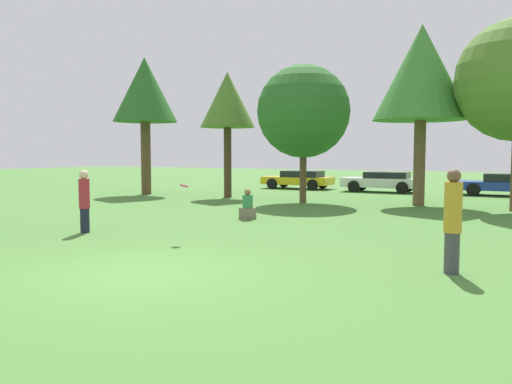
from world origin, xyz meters
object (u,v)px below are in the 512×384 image
tree_3 (421,73)px  parked_car_yellow (299,179)px  parked_car_blue (503,184)px  tree_0 (145,91)px  tree_1 (227,101)px  bystander_sitting (248,207)px  parked_car_white (382,181)px  person_catcher (453,220)px  frisbee (184,186)px  tree_2 (303,112)px  person_thrower (84,200)px

tree_3 → parked_car_yellow: size_ratio=1.74×
parked_car_blue → tree_0: bearing=23.4°
tree_0 → tree_1: tree_0 is taller
bystander_sitting → tree_1: tree_1 is taller
tree_0 → tree_3: size_ratio=0.97×
bystander_sitting → tree_0: tree_0 is taller
bystander_sitting → parked_car_white: (1.01, 14.29, 0.22)m
tree_3 → parked_car_yellow: (-8.67, 7.30, -4.96)m
tree_1 → person_catcher: bearing=-45.2°
parked_car_blue → person_catcher: bearing=88.5°
frisbee → bystander_sitting: size_ratio=0.22×
tree_2 → tree_3: size_ratio=0.81×
tree_0 → parked_car_white: (11.02, 7.59, -4.93)m
person_catcher → parked_car_blue: bearing=-88.0°
frisbee → tree_3: 13.14m
person_thrower → frisbee: (3.23, 0.26, 0.48)m
bystander_sitting → tree_3: 9.98m
frisbee → tree_2: (-1.27, 10.87, 2.70)m
parked_car_yellow → person_thrower: bearing=94.1°
person_thrower → parked_car_white: person_thrower is taller
person_catcher → parked_car_white: size_ratio=0.44×
parked_car_yellow → person_catcher: bearing=118.9°
tree_0 → parked_car_yellow: size_ratio=1.68×
parked_car_blue → person_thrower: bearing=61.9°
parked_car_yellow → parked_car_white: size_ratio=0.99×
person_catcher → tree_1: bearing=-42.9°
person_thrower → tree_0: 14.46m
parked_car_white → tree_3: bearing=114.2°
frisbee → parked_car_yellow: bearing=104.7°
person_thrower → parked_car_blue: (9.84, 19.42, -0.29)m
person_catcher → parked_car_blue: size_ratio=0.46×
tree_3 → parked_car_yellow: 12.37m
frisbee → tree_0: (-10.67, 11.24, 4.17)m
person_catcher → frisbee: (-6.51, 0.64, 0.40)m
bystander_sitting → tree_0: 13.10m
tree_3 → parked_car_white: 9.11m
frisbee → tree_0: tree_0 is taller
person_catcher → frisbee: 6.55m
person_catcher → bystander_sitting: person_catcher is taller
parked_car_white → bystander_sitting: bearing=84.7°
tree_3 → tree_1: bearing=-178.5°
tree_2 → frisbee: bearing=-83.3°
tree_1 → person_thrower: bearing=-78.1°
tree_2 → parked_car_white: size_ratio=1.40×
tree_3 → tree_0: bearing=-177.3°
frisbee → parked_car_blue: (6.61, 19.17, -0.76)m
person_catcher → frisbee: bearing=-3.4°
tree_1 → frisbee: bearing=-63.8°
frisbee → tree_3: bearing=73.0°
bystander_sitting → tree_3: tree_3 is taller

